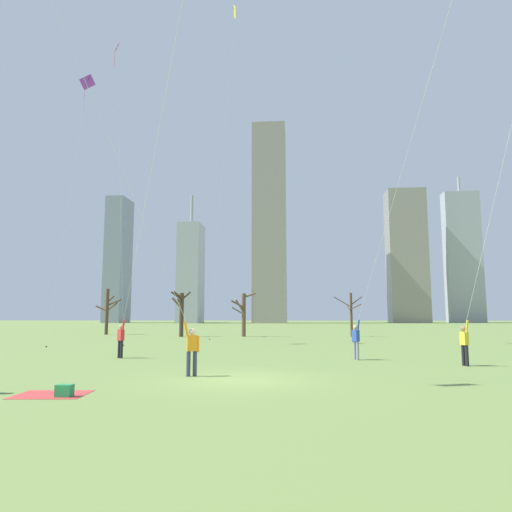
# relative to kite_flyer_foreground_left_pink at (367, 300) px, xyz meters

# --- Properties ---
(ground_plane) EXTENTS (400.00, 400.00, 0.00)m
(ground_plane) POSITION_rel_kite_flyer_foreground_left_pink_xyz_m (-5.00, -6.04, -2.76)
(ground_plane) COLOR olive
(kite_flyer_foreground_left_pink) EXTENTS (2.98, 9.51, 13.75)m
(kite_flyer_foreground_left_pink) POSITION_rel_kite_flyer_foreground_left_pink_xyz_m (0.00, 0.00, 0.00)
(kite_flyer_foreground_left_pink) COLOR gray
(kite_flyer_foreground_left_pink) RESTS_ON ground
(kite_flyer_midfield_left_teal) EXTENTS (2.63, 4.85, 14.85)m
(kite_flyer_midfield_left_teal) POSITION_rel_kite_flyer_foreground_left_pink_xyz_m (4.31, -1.95, 1.35)
(kite_flyer_midfield_left_teal) COLOR black
(kite_flyer_midfield_left_teal) RESTS_ON ground
(kite_flyer_foreground_right_blue) EXTENTS (6.05, 10.60, 13.80)m
(kite_flyer_foreground_right_blue) POSITION_rel_kite_flyer_foreground_left_pink_xyz_m (-11.15, 0.09, -0.43)
(kite_flyer_foreground_right_blue) COLOR black
(kite_flyer_foreground_right_blue) RESTS_ON ground
(kite_flyer_midfield_center_orange) EXTENTS (8.14, 4.28, 20.06)m
(kite_flyer_midfield_center_orange) POSITION_rel_kite_flyer_foreground_left_pink_xyz_m (-8.50, -6.32, 2.75)
(kite_flyer_midfield_center_orange) COLOR #33384C
(kite_flyer_midfield_center_orange) RESTS_ON ground
(distant_kite_high_overhead_purple) EXTENTS (1.26, 2.97, 20.41)m
(distant_kite_high_overhead_purple) POSITION_rel_kite_flyer_foreground_left_pink_xyz_m (-19.00, 10.91, 15.79)
(distant_kite_high_overhead_purple) COLOR purple
(distant_kite_high_overhead_purple) RESTS_ON ground
(distant_kite_low_near_trees_red) EXTENTS (2.19, 1.78, 23.43)m
(distant_kite_low_near_trees_red) POSITION_rel_kite_flyer_foreground_left_pink_xyz_m (-16.80, 11.56, 17.96)
(distant_kite_low_near_trees_red) COLOR red
(distant_kite_low_near_trees_red) RESTS_ON ground
(distant_kite_drifting_left_yellow) EXTENTS (3.23, 7.68, 26.27)m
(distant_kite_drifting_left_yellow) POSITION_rel_kite_flyer_foreground_left_pink_xyz_m (-8.09, 12.95, 20.54)
(distant_kite_drifting_left_yellow) COLOR yellow
(distant_kite_drifting_left_yellow) RESTS_ON ground
(picnic_spot) EXTENTS (1.92, 1.56, 0.31)m
(picnic_spot) POSITION_rel_kite_flyer_foreground_left_pink_xyz_m (-9.23, -9.54, -2.67)
(picnic_spot) COLOR #CC3838
(picnic_spot) RESTS_ON ground
(bare_tree_leftmost) EXTENTS (1.84, 2.27, 4.54)m
(bare_tree_leftmost) POSITION_rel_kite_flyer_foreground_left_pink_xyz_m (-14.79, 24.83, -0.22)
(bare_tree_leftmost) COLOR #423326
(bare_tree_leftmost) RESTS_ON ground
(bare_tree_rightmost) EXTENTS (2.94, 2.81, 4.34)m
(bare_tree_rightmost) POSITION_rel_kite_flyer_foreground_left_pink_xyz_m (2.14, 26.36, -0.39)
(bare_tree_rightmost) COLOR #4C3828
(bare_tree_rightmost) RESTS_ON ground
(bare_tree_center) EXTENTS (2.45, 1.82, 4.43)m
(bare_tree_center) POSITION_rel_kite_flyer_foreground_left_pink_xyz_m (-8.63, 25.70, -0.36)
(bare_tree_center) COLOR brown
(bare_tree_center) RESTS_ON ground
(bare_tree_far_right_edge) EXTENTS (2.62, 1.60, 5.07)m
(bare_tree_far_right_edge) POSITION_rel_kite_flyer_foreground_left_pink_xyz_m (-24.44, 29.68, -0.04)
(bare_tree_far_right_edge) COLOR #4C3828
(bare_tree_far_right_edge) RESTS_ON ground
(skyline_mid_tower_right) EXTENTS (5.51, 9.78, 38.30)m
(skyline_mid_tower_right) POSITION_rel_kite_flyer_foreground_left_pink_xyz_m (-58.37, 117.31, 16.39)
(skyline_mid_tower_right) COLOR gray
(skyline_mid_tower_right) RESTS_ON ground
(skyline_mid_tower_left) EXTENTS (9.81, 9.70, 59.58)m
(skyline_mid_tower_left) POSITION_rel_kite_flyer_foreground_left_pink_xyz_m (-11.56, 116.48, 27.03)
(skyline_mid_tower_left) COLOR gray
(skyline_mid_tower_left) RESTS_ON ground
(skyline_tall_tower) EXTENTS (11.29, 8.85, 40.60)m
(skyline_tall_tower) POSITION_rel_kite_flyer_foreground_left_pink_xyz_m (29.94, 124.43, 17.54)
(skyline_tall_tower) COLOR gray
(skyline_tall_tower) RESTS_ON ground
(skyline_wide_slab) EXTENTS (10.78, 5.18, 47.04)m
(skyline_wide_slab) POSITION_rel_kite_flyer_foreground_left_pink_xyz_m (49.24, 132.31, 18.14)
(skyline_wide_slab) COLOR #9EA3AD
(skyline_wide_slab) RESTS_ON ground
(skyline_short_annex) EXTENTS (6.48, 9.40, 38.05)m
(skyline_short_annex) POSITION_rel_kite_flyer_foreground_left_pink_xyz_m (-34.70, 113.71, 11.85)
(skyline_short_annex) COLOR #9EA3AD
(skyline_short_annex) RESTS_ON ground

